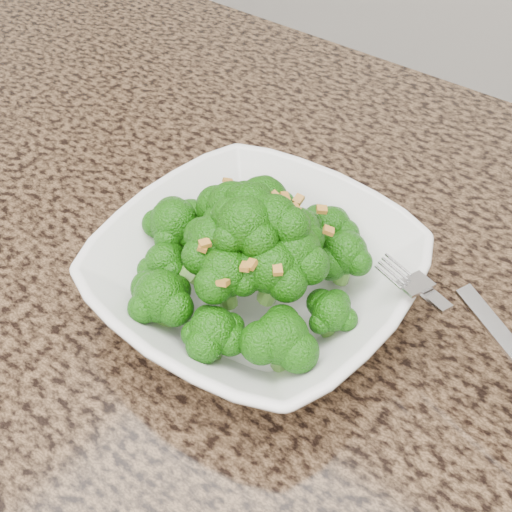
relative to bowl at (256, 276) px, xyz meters
The scene contains 5 objects.
granite_counter 0.16m from the bowl, 127.41° to the right, with size 1.64×1.04×0.03m, color brown.
bowl is the anchor object (origin of this frame).
broccoli_pile 0.06m from the bowl, ahead, with size 0.20×0.20×0.07m, color #1A610B, non-canonical shape.
garlic_topping 0.10m from the bowl, ahead, with size 0.12×0.12×0.01m, color #C3842F, non-canonical shape.
fork 0.14m from the bowl, 12.43° to the left, with size 0.17×0.03×0.01m, color silver, non-canonical shape.
Camera 1 is at (0.29, 0.15, 1.29)m, focal length 45.00 mm.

